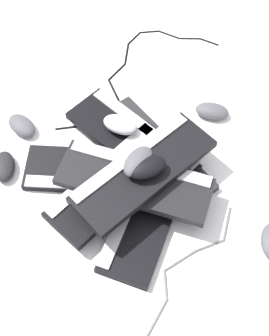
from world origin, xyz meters
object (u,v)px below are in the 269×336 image
(mouse_0, at_px, (138,161))
(keyboard_2, at_px, (152,153))
(mouse_5, at_px, (167,201))
(mouse_6, at_px, (4,166))
(keyboard_4, at_px, (132,140))
(mouse_3, at_px, (212,111))
(keyboard_0, at_px, (98,171))
(mouse_7, at_px, (120,125))
(mouse_1, at_px, (22,126))
(keyboard_5, at_px, (135,181))
(keyboard_6, at_px, (144,170))
(keyboard_3, at_px, (115,181))
(keyboard_1, at_px, (147,210))
(mouse_4, at_px, (147,167))

(mouse_0, bearing_deg, keyboard_2, -169.25)
(mouse_5, height_order, mouse_6, mouse_5)
(keyboard_4, height_order, mouse_3, keyboard_4)
(keyboard_0, xyz_separation_m, mouse_7, (-0.05, -0.14, 0.07))
(keyboard_2, height_order, mouse_5, mouse_5)
(mouse_7, bearing_deg, keyboard_4, -17.17)
(mouse_3, bearing_deg, mouse_6, -149.80)
(mouse_1, height_order, mouse_3, same)
(keyboard_2, bearing_deg, mouse_6, 14.94)
(mouse_0, distance_m, mouse_3, 0.39)
(keyboard_5, distance_m, mouse_5, 0.11)
(keyboard_6, distance_m, mouse_1, 0.45)
(keyboard_2, height_order, mouse_6, mouse_6)
(keyboard_5, height_order, mouse_0, mouse_0)
(keyboard_3, relative_size, mouse_5, 4.06)
(keyboard_0, xyz_separation_m, keyboard_1, (-0.16, 0.11, 0.00))
(keyboard_3, bearing_deg, mouse_3, -129.93)
(mouse_4, bearing_deg, keyboard_1, -112.72)
(keyboard_5, xyz_separation_m, mouse_1, (0.39, -0.18, -0.05))
(keyboard_2, height_order, mouse_1, mouse_1)
(keyboard_2, bearing_deg, keyboard_5, 76.54)
(mouse_1, bearing_deg, mouse_5, 12.24)
(keyboard_2, distance_m, mouse_1, 0.43)
(keyboard_2, relative_size, mouse_5, 3.83)
(keyboard_3, height_order, mouse_5, mouse_5)
(keyboard_2, xyz_separation_m, mouse_5, (-0.06, 0.18, 0.04))
(mouse_6, height_order, mouse_7, mouse_7)
(keyboard_4, bearing_deg, keyboard_1, 108.82)
(mouse_1, bearing_deg, keyboard_6, 15.21)
(keyboard_0, bearing_deg, mouse_5, 157.02)
(keyboard_1, relative_size, mouse_6, 4.20)
(mouse_7, bearing_deg, mouse_6, -137.49)
(keyboard_6, distance_m, mouse_3, 0.37)
(keyboard_1, relative_size, mouse_7, 4.20)
(keyboard_1, xyz_separation_m, mouse_1, (0.44, -0.24, 0.01))
(keyboard_0, height_order, mouse_1, mouse_1)
(keyboard_3, xyz_separation_m, mouse_5, (-0.16, 0.05, 0.01))
(keyboard_1, distance_m, mouse_0, 0.15)
(keyboard_6, relative_size, mouse_3, 3.95)
(mouse_1, bearing_deg, keyboard_0, 10.90)
(mouse_4, distance_m, mouse_5, 0.12)
(mouse_1, height_order, mouse_6, same)
(keyboard_1, distance_m, mouse_5, 0.07)
(keyboard_4, xyz_separation_m, mouse_0, (-0.04, 0.14, 0.10))
(keyboard_1, distance_m, keyboard_2, 0.20)
(keyboard_2, xyz_separation_m, mouse_1, (0.43, -0.04, 0.01))
(keyboard_4, bearing_deg, mouse_4, 112.58)
(mouse_3, bearing_deg, mouse_4, -114.96)
(mouse_1, bearing_deg, keyboard_1, 7.80)
(mouse_7, bearing_deg, mouse_3, 43.60)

